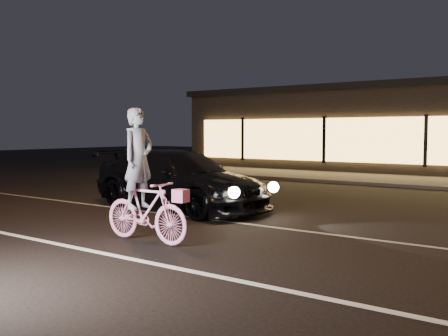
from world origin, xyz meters
The scene contains 7 objects.
ground centered at (0.00, 0.00, 0.00)m, with size 90.00×90.00×0.00m, color black.
lane_stripe_near centered at (0.00, -1.50, 0.00)m, with size 60.00×0.12×0.01m, color silver.
lane_stripe_far centered at (0.00, 2.00, 0.00)m, with size 60.00×0.10×0.01m, color gray.
sidewalk centered at (0.00, 13.00, 0.06)m, with size 30.00×4.00×0.12m, color #383533.
storefront centered at (0.00, 18.97, 2.15)m, with size 25.40×8.42×4.20m.
cyclist centered at (-1.26, -0.48, 0.85)m, with size 1.89×0.65×2.39m.
sedan centered at (-3.21, 2.81, 0.75)m, with size 5.40×2.78×1.50m.
Camera 1 is at (4.95, -6.89, 1.96)m, focal length 40.00 mm.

